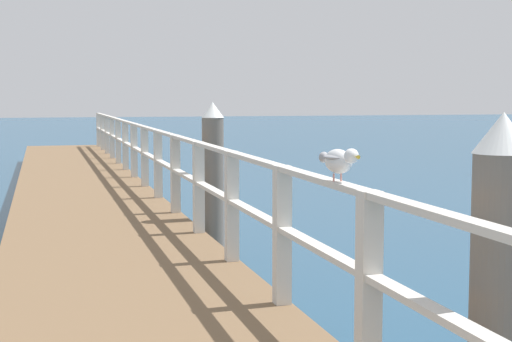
% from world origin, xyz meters
% --- Properties ---
extents(pier_deck, '(2.29, 26.15, 0.49)m').
position_xyz_m(pier_deck, '(0.00, 13.08, 0.25)').
color(pier_deck, brown).
rests_on(pier_deck, ground_plane).
extents(pier_railing, '(0.12, 24.67, 1.07)m').
position_xyz_m(pier_railing, '(1.06, 13.08, 1.15)').
color(pier_railing, beige).
rests_on(pier_railing, pier_deck).
extents(dock_piling_near, '(0.29, 0.29, 2.01)m').
position_xyz_m(dock_piling_near, '(1.44, 3.38, 1.01)').
color(dock_piling_near, '#6B6056').
rests_on(dock_piling_near, ground_plane).
extents(dock_piling_far, '(0.29, 0.29, 2.01)m').
position_xyz_m(dock_piling_far, '(1.44, 9.95, 1.01)').
color(dock_piling_far, '#6B6056').
rests_on(dock_piling_far, ground_plane).
extents(seagull_foreground, '(0.19, 0.48, 0.21)m').
position_xyz_m(seagull_foreground, '(1.06, 4.55, 1.69)').
color(seagull_foreground, white).
rests_on(seagull_foreground, pier_railing).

